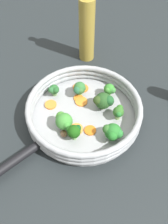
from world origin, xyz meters
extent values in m
plane|color=#1F2527|center=(0.00, 0.00, 0.00)|extent=(4.00, 4.00, 0.00)
cylinder|color=#939699|center=(0.00, 0.00, 0.01)|extent=(0.30, 0.30, 0.02)
torus|color=#92979A|center=(0.00, 0.00, 0.02)|extent=(0.32, 0.32, 0.02)
torus|color=#92979A|center=(0.00, 0.00, 0.04)|extent=(0.32, 0.32, 0.02)
torus|color=#92979A|center=(0.00, 0.00, 0.06)|extent=(0.32, 0.32, 0.02)
cylinder|color=black|center=(-0.22, -0.14, 0.03)|extent=(0.20, 0.14, 0.02)
sphere|color=gray|center=(-0.14, -0.05, 0.02)|extent=(0.01, 0.01, 0.01)
sphere|color=#979794|center=(-0.11, -0.10, 0.02)|extent=(0.01, 0.01, 0.01)
cylinder|color=orange|center=(0.00, 0.05, 0.02)|extent=(0.04, 0.04, 0.00)
cylinder|color=orange|center=(-0.09, 0.05, 0.02)|extent=(0.05, 0.05, 0.01)
cylinder|color=#F98C3C|center=(-0.03, -0.05, 0.02)|extent=(0.05, 0.05, 0.01)
cylinder|color=orange|center=(0.00, 0.11, 0.02)|extent=(0.04, 0.04, 0.01)
cylinder|color=orange|center=(0.01, -0.06, 0.02)|extent=(0.04, 0.04, 0.00)
cylinder|color=orange|center=(0.01, 0.10, 0.02)|extent=(0.03, 0.03, 0.00)
cylinder|color=orange|center=(-0.01, 0.06, 0.02)|extent=(0.04, 0.04, 0.00)
cylinder|color=#8CB460|center=(0.09, -0.03, 0.03)|extent=(0.01, 0.01, 0.02)
sphere|color=#2D6023|center=(0.09, -0.03, 0.04)|extent=(0.03, 0.03, 0.03)
sphere|color=#246627|center=(0.09, -0.04, 0.05)|extent=(0.02, 0.02, 0.02)
sphere|color=#2C5828|center=(0.10, -0.02, 0.05)|extent=(0.02, 0.02, 0.02)
sphere|color=#2C6620|center=(0.10, -0.02, 0.05)|extent=(0.02, 0.02, 0.02)
cylinder|color=#6F8F52|center=(0.06, 0.02, 0.02)|extent=(0.01, 0.01, 0.02)
sphere|color=#22471E|center=(0.06, 0.02, 0.05)|extent=(0.05, 0.05, 0.05)
sphere|color=#1F4522|center=(0.07, 0.01, 0.05)|extent=(0.03, 0.03, 0.03)
sphere|color=#293F18|center=(0.04, 0.02, 0.05)|extent=(0.03, 0.03, 0.03)
sphere|color=#1C4D23|center=(0.07, 0.01, 0.05)|extent=(0.03, 0.03, 0.03)
cylinder|color=#658650|center=(-0.08, 0.09, 0.02)|extent=(0.02, 0.02, 0.01)
sphere|color=#245928|center=(-0.08, 0.09, 0.04)|extent=(0.03, 0.03, 0.03)
sphere|color=#215425|center=(-0.07, 0.08, 0.04)|extent=(0.02, 0.02, 0.02)
sphere|color=#265C2E|center=(-0.08, 0.09, 0.04)|extent=(0.02, 0.02, 0.02)
cylinder|color=#7CB165|center=(-0.04, -0.07, 0.03)|extent=(0.01, 0.01, 0.02)
sphere|color=#184C10|center=(-0.04, -0.07, 0.05)|extent=(0.04, 0.04, 0.04)
sphere|color=#1C4F16|center=(-0.05, -0.06, 0.05)|extent=(0.02, 0.02, 0.02)
sphere|color=#104518|center=(-0.03, -0.07, 0.05)|extent=(0.02, 0.02, 0.02)
cylinder|color=#639046|center=(0.00, 0.08, 0.03)|extent=(0.01, 0.01, 0.02)
sphere|color=#2E662F|center=(0.00, 0.08, 0.05)|extent=(0.04, 0.04, 0.04)
sphere|color=#265D39|center=(-0.01, 0.07, 0.05)|extent=(0.02, 0.02, 0.02)
sphere|color=#36652E|center=(0.00, 0.07, 0.05)|extent=(0.02, 0.02, 0.02)
cylinder|color=#7BB767|center=(0.06, -0.09, 0.02)|extent=(0.01, 0.01, 0.02)
sphere|color=#246926|center=(0.06, -0.09, 0.04)|extent=(0.04, 0.04, 0.04)
sphere|color=#206823|center=(0.06, -0.10, 0.05)|extent=(0.03, 0.03, 0.03)
sphere|color=#2D6027|center=(0.05, -0.08, 0.05)|extent=(0.02, 0.02, 0.02)
sphere|color=#256C2B|center=(0.07, -0.10, 0.05)|extent=(0.02, 0.02, 0.02)
cylinder|color=#8EB56C|center=(-0.06, -0.03, 0.02)|extent=(0.01, 0.01, 0.02)
sphere|color=#3C8233|center=(-0.06, -0.03, 0.05)|extent=(0.05, 0.05, 0.05)
sphere|color=#37812F|center=(-0.05, -0.05, 0.05)|extent=(0.02, 0.02, 0.02)
sphere|color=#3F8C2F|center=(-0.07, -0.02, 0.05)|extent=(0.03, 0.03, 0.03)
sphere|color=#3D7D2A|center=(-0.07, -0.02, 0.05)|extent=(0.03, 0.03, 0.03)
cylinder|color=#84AA5E|center=(0.09, 0.06, 0.02)|extent=(0.01, 0.01, 0.02)
sphere|color=#307C29|center=(0.09, 0.06, 0.04)|extent=(0.03, 0.03, 0.03)
sphere|color=#357432|center=(0.09, 0.05, 0.05)|extent=(0.02, 0.02, 0.02)
sphere|color=#387B2D|center=(0.08, 0.05, 0.05)|extent=(0.02, 0.02, 0.02)
ellipsoid|color=brown|center=(-0.06, -0.06, 0.02)|extent=(0.02, 0.02, 0.01)
cylinder|color=olive|center=(0.05, 0.27, 0.11)|extent=(0.05, 0.05, 0.22)
camera|label=1|loc=(-0.07, -0.45, 0.61)|focal=42.00mm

